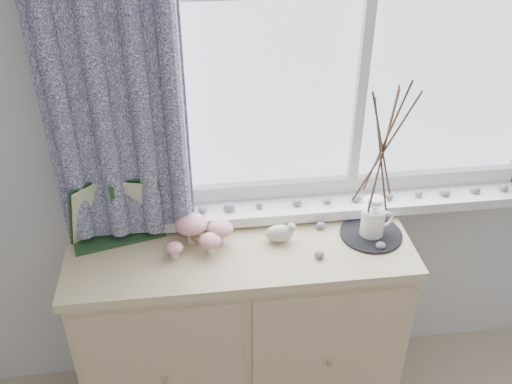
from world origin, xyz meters
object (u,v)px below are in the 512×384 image
(sideboard, at_px, (242,331))
(twig_pitcher, at_px, (383,146))
(toadstool_cluster, at_px, (200,231))
(botanical_book, at_px, (114,214))

(sideboard, xyz_separation_m, twig_pitcher, (0.47, 0.00, 0.79))
(toadstool_cluster, distance_m, twig_pitcher, 0.68)
(botanical_book, distance_m, twig_pitcher, 0.92)
(sideboard, bearing_deg, toadstool_cluster, 169.69)
(sideboard, xyz_separation_m, botanical_book, (-0.42, 0.07, 0.55))
(sideboard, bearing_deg, botanical_book, 171.17)
(sideboard, height_order, toadstool_cluster, toadstool_cluster)
(sideboard, relative_size, botanical_book, 3.30)
(botanical_book, height_order, toadstool_cluster, botanical_book)
(botanical_book, distance_m, toadstool_cluster, 0.30)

